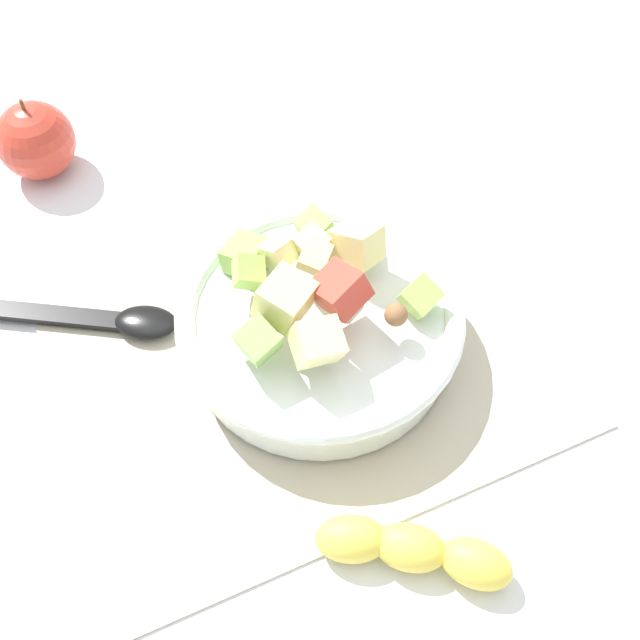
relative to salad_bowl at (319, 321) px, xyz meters
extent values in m
plane|color=silver|center=(0.02, -0.01, -0.04)|extent=(2.40, 2.40, 0.00)
cube|color=#BCB299|center=(0.02, -0.01, -0.04)|extent=(0.42, 0.37, 0.01)
cylinder|color=white|center=(0.00, 0.00, -0.01)|extent=(0.23, 0.23, 0.05)
torus|color=white|center=(0.00, 0.00, 0.01)|extent=(0.24, 0.24, 0.02)
cube|color=#E5D684|center=(-0.05, -0.03, 0.04)|extent=(0.05, 0.06, 0.05)
cube|color=#8CB74C|center=(0.04, -0.04, 0.04)|extent=(0.03, 0.03, 0.03)
cube|color=#E5D684|center=(-0.01, -0.04, 0.05)|extent=(0.03, 0.03, 0.03)
cube|color=beige|center=(-0.01, -0.03, 0.05)|extent=(0.03, 0.04, 0.03)
cube|color=#E5D684|center=(0.03, 0.00, 0.05)|extent=(0.06, 0.05, 0.04)
cube|color=#BC3828|center=(-0.01, 0.02, 0.06)|extent=(0.05, 0.05, 0.04)
cube|color=#8CB74C|center=(0.04, -0.07, 0.03)|extent=(0.05, 0.05, 0.03)
cube|color=#9EC656|center=(-0.08, 0.03, 0.03)|extent=(0.04, 0.04, 0.03)
cube|color=#93C160|center=(0.06, 0.02, 0.04)|extent=(0.04, 0.05, 0.05)
cube|color=beige|center=(0.02, -0.05, 0.04)|extent=(0.03, 0.04, 0.03)
cube|color=beige|center=(0.02, 0.05, 0.05)|extent=(0.04, 0.04, 0.04)
cube|color=#93C160|center=(-0.03, -0.07, 0.03)|extent=(0.04, 0.04, 0.04)
sphere|color=brown|center=(-0.05, 0.04, 0.04)|extent=(0.02, 0.03, 0.03)
cube|color=beige|center=(-0.06, -0.05, 0.03)|extent=(0.03, 0.03, 0.03)
ellipsoid|color=black|center=(0.13, -0.08, -0.03)|extent=(0.07, 0.06, 0.01)
cube|color=black|center=(0.23, -0.13, -0.03)|extent=(0.16, 0.11, 0.01)
sphere|color=#BC3828|center=(0.17, -0.32, 0.00)|extent=(0.08, 0.08, 0.08)
cylinder|color=brown|center=(0.17, -0.32, 0.04)|extent=(0.00, 0.00, 0.01)
ellipsoid|color=yellow|center=(-0.02, 0.23, -0.02)|extent=(0.06, 0.06, 0.04)
ellipsoid|color=yellow|center=(0.01, 0.20, -0.02)|extent=(0.07, 0.06, 0.04)
ellipsoid|color=yellow|center=(0.05, 0.18, -0.02)|extent=(0.07, 0.06, 0.04)
camera|label=1|loc=(0.16, 0.37, 0.58)|focal=46.54mm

